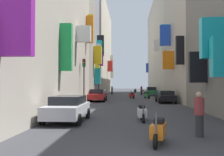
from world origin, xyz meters
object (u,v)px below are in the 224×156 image
(scooter_red, at_px, (132,95))
(pedestrian_crossing, at_px, (112,90))
(parked_car_silver, at_px, (68,108))
(pedestrian_near_left, at_px, (199,114))
(pedestrian_near_right, at_px, (141,90))
(scooter_white, at_px, (142,113))
(traffic_light_near_corner, at_px, (99,79))
(scooter_black, at_px, (135,91))
(traffic_light_far_corner, at_px, (84,74))
(parked_car_green, at_px, (151,91))
(scooter_silver, at_px, (143,92))
(parked_car_red, at_px, (98,95))
(scooter_orange, at_px, (158,130))
(scooter_green, at_px, (147,95))
(parked_car_black, at_px, (165,96))

(scooter_red, distance_m, pedestrian_crossing, 13.29)
(parked_car_silver, bearing_deg, scooter_red, 79.37)
(pedestrian_near_left, height_order, pedestrian_near_right, pedestrian_near_left)
(scooter_white, bearing_deg, traffic_light_near_corner, 103.54)
(scooter_black, xyz_separation_m, traffic_light_near_corner, (-5.87, -21.78, 2.27))
(pedestrian_crossing, relative_size, traffic_light_far_corner, 0.38)
(scooter_black, bearing_deg, parked_car_green, -79.50)
(parked_car_green, bearing_deg, pedestrian_crossing, 150.60)
(parked_car_green, height_order, scooter_black, parked_car_green)
(parked_car_green, bearing_deg, scooter_red, -112.29)
(scooter_red, xyz_separation_m, scooter_black, (1.14, 21.70, 0.00))
(pedestrian_crossing, height_order, traffic_light_near_corner, traffic_light_near_corner)
(scooter_silver, bearing_deg, pedestrian_crossing, -170.86)
(parked_car_silver, bearing_deg, parked_car_red, 90.98)
(scooter_red, bearing_deg, scooter_white, -89.46)
(scooter_orange, xyz_separation_m, scooter_red, (-0.46, 25.64, 0.00))
(pedestrian_near_right, height_order, traffic_light_far_corner, traffic_light_far_corner)
(scooter_black, height_order, pedestrian_near_right, pedestrian_near_right)
(scooter_green, distance_m, pedestrian_near_left, 24.43)
(traffic_light_near_corner, bearing_deg, parked_car_red, -84.59)
(scooter_green, bearing_deg, scooter_red, -179.47)
(traffic_light_near_corner, bearing_deg, scooter_silver, 62.58)
(parked_car_green, height_order, pedestrian_crossing, pedestrian_crossing)
(parked_car_green, height_order, parked_car_red, parked_car_green)
(scooter_white, distance_m, traffic_light_near_corner, 21.16)
(scooter_black, relative_size, pedestrian_crossing, 1.15)
(parked_car_black, height_order, scooter_red, parked_car_black)
(parked_car_black, bearing_deg, scooter_black, 94.76)
(scooter_white, relative_size, traffic_light_near_corner, 0.48)
(scooter_red, distance_m, scooter_green, 2.12)
(traffic_light_far_corner, bearing_deg, pedestrian_near_right, 73.36)
(parked_car_red, relative_size, pedestrian_crossing, 2.40)
(pedestrian_crossing, bearing_deg, pedestrian_near_right, -18.95)
(pedestrian_near_right, distance_m, traffic_light_near_corner, 12.92)
(scooter_white, bearing_deg, scooter_red, 90.54)
(parked_car_red, height_order, pedestrian_near_right, pedestrian_near_right)
(parked_car_silver, xyz_separation_m, scooter_green, (6.05, 20.97, -0.29))
(scooter_green, xyz_separation_m, pedestrian_crossing, (-5.81, 12.74, 0.37))
(parked_car_red, height_order, traffic_light_far_corner, traffic_light_far_corner)
(scooter_silver, relative_size, traffic_light_far_corner, 0.41)
(scooter_green, height_order, traffic_light_far_corner, traffic_light_far_corner)
(scooter_green, relative_size, pedestrian_crossing, 1.07)
(scooter_orange, bearing_deg, parked_car_silver, 133.12)
(parked_car_green, height_order, scooter_orange, parked_car_green)
(pedestrian_near_right, relative_size, traffic_light_near_corner, 0.44)
(pedestrian_near_left, bearing_deg, traffic_light_near_corner, 105.91)
(traffic_light_near_corner, bearing_deg, scooter_white, -76.46)
(pedestrian_crossing, bearing_deg, pedestrian_near_left, -80.98)
(parked_car_green, xyz_separation_m, traffic_light_near_corner, (-8.29, -8.76, 1.94))
(scooter_green, distance_m, traffic_light_far_corner, 13.76)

